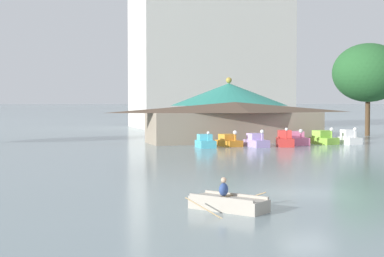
{
  "coord_description": "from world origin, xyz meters",
  "views": [
    {
      "loc": [
        -12.73,
        -24.43,
        4.18
      ],
      "look_at": [
        0.19,
        18.91,
        2.12
      ],
      "focal_mm": 55.8,
      "sensor_mm": 36.0,
      "label": 1
    }
  ],
  "objects_px": {
    "pedal_boat_orange": "(229,141)",
    "green_roof_pavilion": "(229,106)",
    "shoreline_tree_right": "(368,73)",
    "rowboat_with_rower": "(228,203)",
    "pedal_boat_lime": "(323,139)",
    "pedal_boat_lavender": "(256,141)",
    "background_building_block": "(209,55)",
    "pedal_boat_red": "(285,140)",
    "pedal_boat_white": "(349,138)",
    "pedal_boat_pink": "(296,139)",
    "boathouse": "(235,121)",
    "pedal_boat_cyan": "(205,142)"
  },
  "relations": [
    {
      "from": "pedal_boat_orange",
      "to": "green_roof_pavilion",
      "type": "height_order",
      "value": "green_roof_pavilion"
    },
    {
      "from": "pedal_boat_orange",
      "to": "shoreline_tree_right",
      "type": "distance_m",
      "value": 25.93
    },
    {
      "from": "rowboat_with_rower",
      "to": "pedal_boat_lime",
      "type": "relative_size",
      "value": 1.15
    },
    {
      "from": "pedal_boat_lime",
      "to": "shoreline_tree_right",
      "type": "xyz_separation_m",
      "value": [
        12.25,
        11.19,
        7.13
      ]
    },
    {
      "from": "pedal_boat_lavender",
      "to": "shoreline_tree_right",
      "type": "xyz_separation_m",
      "value": [
        19.91,
        12.56,
        7.17
      ]
    },
    {
      "from": "rowboat_with_rower",
      "to": "background_building_block",
      "type": "height_order",
      "value": "background_building_block"
    },
    {
      "from": "pedal_boat_red",
      "to": "pedal_boat_lime",
      "type": "bearing_deg",
      "value": 127.56
    },
    {
      "from": "pedal_boat_white",
      "to": "pedal_boat_pink",
      "type": "bearing_deg",
      "value": -99.8
    },
    {
      "from": "green_roof_pavilion",
      "to": "shoreline_tree_right",
      "type": "relative_size",
      "value": 1.22
    },
    {
      "from": "rowboat_with_rower",
      "to": "boathouse",
      "type": "distance_m",
      "value": 38.37
    },
    {
      "from": "pedal_boat_cyan",
      "to": "pedal_boat_white",
      "type": "distance_m",
      "value": 14.99
    },
    {
      "from": "pedal_boat_cyan",
      "to": "pedal_boat_orange",
      "type": "distance_m",
      "value": 2.76
    },
    {
      "from": "boathouse",
      "to": "green_roof_pavilion",
      "type": "relative_size",
      "value": 1.39
    },
    {
      "from": "rowboat_with_rower",
      "to": "boathouse",
      "type": "xyz_separation_m",
      "value": [
        13.79,
        35.76,
        1.87
      ]
    },
    {
      "from": "pedal_boat_cyan",
      "to": "pedal_boat_orange",
      "type": "xyz_separation_m",
      "value": [
        2.59,
        0.95,
        -0.03
      ]
    },
    {
      "from": "pedal_boat_cyan",
      "to": "green_roof_pavilion",
      "type": "bearing_deg",
      "value": 154.28
    },
    {
      "from": "pedal_boat_red",
      "to": "pedal_boat_lime",
      "type": "relative_size",
      "value": 0.98
    },
    {
      "from": "shoreline_tree_right",
      "to": "pedal_boat_cyan",
      "type": "bearing_deg",
      "value": -153.59
    },
    {
      "from": "rowboat_with_rower",
      "to": "pedal_boat_white",
      "type": "height_order",
      "value": "pedal_boat_white"
    },
    {
      "from": "pedal_boat_white",
      "to": "shoreline_tree_right",
      "type": "height_order",
      "value": "shoreline_tree_right"
    },
    {
      "from": "pedal_boat_lavender",
      "to": "shoreline_tree_right",
      "type": "height_order",
      "value": "shoreline_tree_right"
    },
    {
      "from": "pedal_boat_white",
      "to": "background_building_block",
      "type": "xyz_separation_m",
      "value": [
        -1.1,
        40.68,
        11.18
      ]
    },
    {
      "from": "rowboat_with_rower",
      "to": "background_building_block",
      "type": "distance_m",
      "value": 75.25
    },
    {
      "from": "pedal_boat_white",
      "to": "pedal_boat_red",
      "type": "bearing_deg",
      "value": -83.18
    },
    {
      "from": "rowboat_with_rower",
      "to": "background_building_block",
      "type": "bearing_deg",
      "value": 125.68
    },
    {
      "from": "pedal_boat_lavender",
      "to": "background_building_block",
      "type": "bearing_deg",
      "value": 161.85
    },
    {
      "from": "pedal_boat_cyan",
      "to": "pedal_boat_lime",
      "type": "bearing_deg",
      "value": 96.89
    },
    {
      "from": "pedal_boat_cyan",
      "to": "green_roof_pavilion",
      "type": "xyz_separation_m",
      "value": [
        7.54,
        14.46,
        3.16
      ]
    },
    {
      "from": "pedal_boat_red",
      "to": "pedal_boat_lime",
      "type": "xyz_separation_m",
      "value": [
        4.93,
        1.72,
        -0.06
      ]
    },
    {
      "from": "rowboat_with_rower",
      "to": "pedal_boat_lime",
      "type": "xyz_separation_m",
      "value": [
        21.21,
        30.92,
        0.25
      ]
    },
    {
      "from": "pedal_boat_lavender",
      "to": "pedal_boat_cyan",
      "type": "bearing_deg",
      "value": -98.87
    },
    {
      "from": "pedal_boat_lime",
      "to": "pedal_boat_cyan",
      "type": "bearing_deg",
      "value": -100.28
    },
    {
      "from": "pedal_boat_pink",
      "to": "boathouse",
      "type": "height_order",
      "value": "boathouse"
    },
    {
      "from": "boathouse",
      "to": "pedal_boat_cyan",
      "type": "bearing_deg",
      "value": -130.57
    },
    {
      "from": "pedal_boat_orange",
      "to": "pedal_boat_lime",
      "type": "height_order",
      "value": "pedal_boat_lime"
    },
    {
      "from": "boathouse",
      "to": "shoreline_tree_right",
      "type": "distance_m",
      "value": 21.4
    },
    {
      "from": "rowboat_with_rower",
      "to": "pedal_boat_lavender",
      "type": "distance_m",
      "value": 32.52
    },
    {
      "from": "pedal_boat_cyan",
      "to": "pedal_boat_lavender",
      "type": "xyz_separation_m",
      "value": [
        4.85,
        -0.26,
        0.01
      ]
    },
    {
      "from": "pedal_boat_cyan",
      "to": "boathouse",
      "type": "xyz_separation_m",
      "value": [
        5.09,
        5.94,
        1.66
      ]
    },
    {
      "from": "rowboat_with_rower",
      "to": "boathouse",
      "type": "bearing_deg",
      "value": 122.27
    },
    {
      "from": "rowboat_with_rower",
      "to": "pedal_boat_pink",
      "type": "distance_m",
      "value": 36.05
    },
    {
      "from": "pedal_boat_pink",
      "to": "pedal_boat_white",
      "type": "distance_m",
      "value": 5.41
    },
    {
      "from": "pedal_boat_white",
      "to": "pedal_boat_cyan",
      "type": "bearing_deg",
      "value": -89.32
    },
    {
      "from": "pedal_boat_lime",
      "to": "background_building_block",
      "type": "relative_size",
      "value": 0.12
    },
    {
      "from": "pedal_boat_lime",
      "to": "pedal_boat_white",
      "type": "distance_m",
      "value": 2.58
    },
    {
      "from": "pedal_boat_red",
      "to": "pedal_boat_white",
      "type": "distance_m",
      "value": 7.47
    },
    {
      "from": "background_building_block",
      "to": "pedal_boat_white",
      "type": "bearing_deg",
      "value": -88.45
    },
    {
      "from": "pedal_boat_orange",
      "to": "shoreline_tree_right",
      "type": "height_order",
      "value": "shoreline_tree_right"
    },
    {
      "from": "pedal_boat_pink",
      "to": "background_building_block",
      "type": "xyz_separation_m",
      "value": [
        4.24,
        39.82,
        11.23
      ]
    },
    {
      "from": "rowboat_with_rower",
      "to": "pedal_boat_orange",
      "type": "distance_m",
      "value": 32.78
    }
  ]
}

